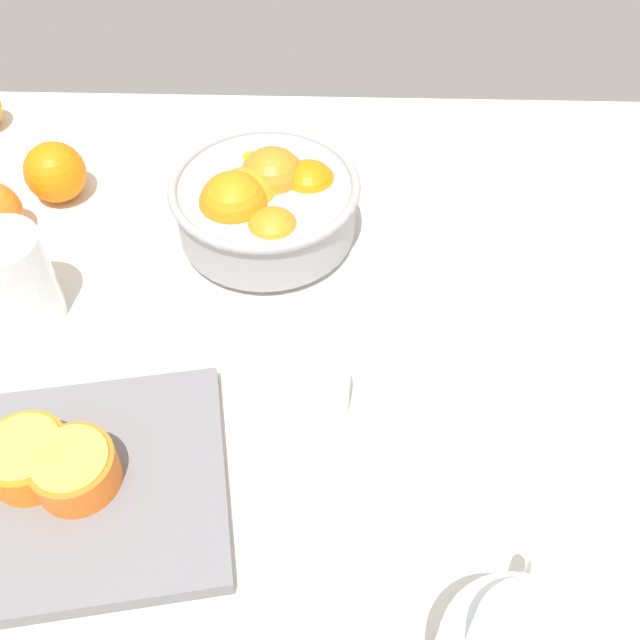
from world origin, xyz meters
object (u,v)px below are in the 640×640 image
object	(u,v)px
fruit_bowl	(265,204)
loose_orange_1	(55,172)
orange_half_0	(28,458)
cutting_board	(60,492)
second_glass	(16,285)
juice_glass	(314,389)
orange_half_1	(75,469)

from	to	relation	value
fruit_bowl	loose_orange_1	xyz separation A→B (cm)	(-28.53, 7.14, -1.41)
orange_half_0	cutting_board	bearing A→B (deg)	-35.21
cutting_board	orange_half_0	xyz separation A→B (cm)	(-2.66, 1.88, 3.18)
second_glass	orange_half_0	size ratio (longest dim) A/B	1.45
cutting_board	orange_half_0	size ratio (longest dim) A/B	3.86
juice_glass	orange_half_1	distance (cm)	24.13
juice_glass	loose_orange_1	bearing A→B (deg)	136.36
juice_glass	second_glass	distance (cm)	36.18
juice_glass	loose_orange_1	world-z (taller)	juice_glass
fruit_bowl	orange_half_0	world-z (taller)	fruit_bowl
juice_glass	fruit_bowl	bearing A→B (deg)	104.72
second_glass	cutting_board	distance (cm)	25.52
fruit_bowl	juice_glass	distance (cm)	27.72
orange_half_1	loose_orange_1	xyz separation A→B (cm)	(-13.57, 43.84, -0.26)
fruit_bowl	juice_glass	size ratio (longest dim) A/B	2.61
orange_half_0	loose_orange_1	bearing A→B (deg)	101.69
cutting_board	orange_half_1	distance (cm)	3.89
cutting_board	orange_half_0	distance (cm)	4.55
loose_orange_1	fruit_bowl	bearing A→B (deg)	-14.06
fruit_bowl	second_glass	xyz separation A→B (cm)	(-26.90, -14.30, -0.29)
orange_half_0	fruit_bowl	bearing A→B (deg)	61.05
cutting_board	loose_orange_1	distance (cm)	46.17
second_glass	orange_half_0	bearing A→B (deg)	-71.29
juice_glass	orange_half_0	bearing A→B (deg)	-161.73
juice_glass	orange_half_1	bearing A→B (deg)	-155.72
second_glass	cutting_board	world-z (taller)	second_glass
orange_half_1	fruit_bowl	bearing A→B (deg)	67.82
fruit_bowl	loose_orange_1	bearing A→B (deg)	165.94
cutting_board	loose_orange_1	xyz separation A→B (cm)	(-11.50, 44.61, 2.95)
cutting_board	loose_orange_1	bearing A→B (deg)	104.46
orange_half_0	orange_half_1	bearing A→B (deg)	-13.09
fruit_bowl	second_glass	world-z (taller)	second_glass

